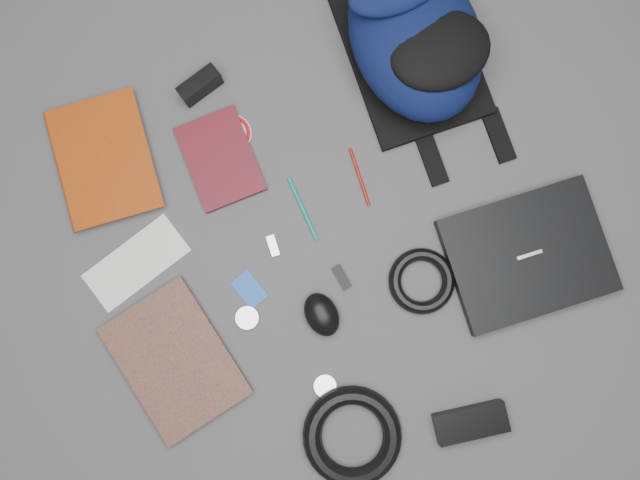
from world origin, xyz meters
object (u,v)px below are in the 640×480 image
dvd_case (220,159)px  mouse (322,315)px  backpack (415,37)px  laptop (527,255)px  textbook_red (59,173)px  compact_camera (200,86)px  comic_book (132,388)px  power_brick (471,422)px

dvd_case → mouse: (0.03, -0.40, 0.02)m
backpack → laptop: bearing=-80.7°
backpack → textbook_red: size_ratio=1.53×
backpack → dvd_case: (-0.48, -0.01, -0.08)m
compact_camera → textbook_red: bearing=174.3°
textbook_red → compact_camera: compact_camera is taller
comic_book → backpack: bearing=18.0°
backpack → comic_book: bearing=-148.1°
laptop → dvd_case: laptop is taller
comic_book → mouse: (0.42, -0.06, 0.01)m
backpack → dvd_case: size_ratio=2.08×
comic_book → power_brick: (0.58, -0.40, 0.01)m
dvd_case → power_brick: size_ratio=1.34×
backpack → compact_camera: backpack is taller
comic_book → mouse: size_ratio=3.01×
laptop → power_brick: (-0.28, -0.24, 0.00)m
mouse → comic_book: bearing=174.2°
textbook_red → dvd_case: bearing=-11.1°
mouse → power_brick: 0.38m
compact_camera → mouse: bearing=-99.5°
comic_book → mouse: bearing=-11.8°
laptop → comic_book: bearing=-179.0°
textbook_red → laptop: bearing=-26.3°
laptop → power_brick: power_brick is taller
dvd_case → laptop: bearing=-39.8°
dvd_case → textbook_red: bearing=163.1°
textbook_red → comic_book: 0.49m
textbook_red → mouse: size_ratio=2.83×
laptop → power_brick: bearing=-127.7°
comic_book → compact_camera: size_ratio=3.01×
dvd_case → backpack: bearing=7.9°
mouse → textbook_red: bearing=124.8°
mouse → compact_camera: bearing=91.1°
dvd_case → power_brick: power_brick is taller
comic_book → compact_camera: bearing=45.3°
textbook_red → dvd_case: 0.35m
backpack → textbook_red: bearing=-179.4°
dvd_case → power_brick: bearing=-68.6°
comic_book → textbook_red: bearing=77.4°
dvd_case → compact_camera: size_ratio=2.08×
mouse → power_brick: size_ratio=0.64×
dvd_case → power_brick: 0.77m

